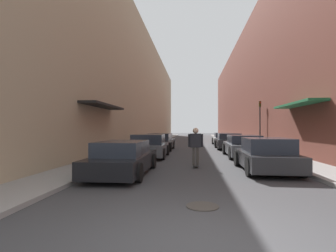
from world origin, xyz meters
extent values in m
plane|color=#38383A|center=(0.00, 23.35, 0.00)|extent=(128.44, 128.44, 0.00)
cube|color=gray|center=(-4.63, 29.19, 0.06)|extent=(1.80, 58.38, 0.12)
cube|color=gray|center=(4.63, 29.19, 0.06)|extent=(1.80, 58.38, 0.12)
cube|color=tan|center=(-7.53, 29.19, 6.54)|extent=(4.00, 58.38, 13.07)
cube|color=black|center=(-5.13, 10.22, 2.90)|extent=(1.00, 4.80, 0.12)
cube|color=brown|center=(7.53, 29.19, 6.55)|extent=(4.00, 58.38, 13.09)
cube|color=#1E6038|center=(5.13, 10.22, 2.90)|extent=(1.00, 4.80, 0.12)
cube|color=black|center=(-2.73, 5.61, 0.44)|extent=(1.75, 4.65, 0.55)
cube|color=#232833|center=(-2.73, 5.38, 0.97)|extent=(1.53, 2.42, 0.49)
cylinder|color=black|center=(-3.58, 7.05, 0.31)|extent=(0.18, 0.61, 0.61)
cylinder|color=black|center=(-1.88, 7.05, 0.31)|extent=(0.18, 0.61, 0.61)
cylinder|color=black|center=(-3.58, 4.17, 0.31)|extent=(0.18, 0.61, 0.61)
cylinder|color=black|center=(-1.88, 4.17, 0.31)|extent=(0.18, 0.61, 0.61)
cube|color=#515459|center=(-2.74, 11.16, 0.48)|extent=(2.00, 4.02, 0.61)
cube|color=#232833|center=(-2.74, 10.97, 1.05)|extent=(1.73, 2.11, 0.54)
cylinder|color=black|center=(-3.68, 12.40, 0.31)|extent=(0.18, 0.63, 0.63)
cylinder|color=black|center=(-1.81, 12.40, 0.31)|extent=(0.18, 0.63, 0.63)
cylinder|color=black|center=(-3.68, 9.93, 0.31)|extent=(0.18, 0.63, 0.63)
cylinder|color=black|center=(-1.81, 9.93, 0.31)|extent=(0.18, 0.63, 0.63)
cube|color=#232326|center=(-2.73, 16.36, 0.49)|extent=(1.90, 4.79, 0.61)
cube|color=#232833|center=(-2.73, 16.12, 1.04)|extent=(1.63, 2.51, 0.48)
cylinder|color=black|center=(-3.60, 17.83, 0.33)|extent=(0.18, 0.66, 0.66)
cylinder|color=black|center=(-1.86, 17.83, 0.33)|extent=(0.18, 0.66, 0.66)
cylinder|color=black|center=(-3.60, 14.89, 0.33)|extent=(0.18, 0.66, 0.66)
cylinder|color=black|center=(-1.86, 14.89, 0.33)|extent=(0.18, 0.66, 0.66)
cube|color=#232326|center=(2.60, 6.79, 0.47)|extent=(1.92, 4.16, 0.56)
cube|color=#232833|center=(2.60, 6.58, 1.02)|extent=(1.65, 2.18, 0.55)
cylinder|color=black|center=(1.71, 8.06, 0.35)|extent=(0.18, 0.70, 0.70)
cylinder|color=black|center=(3.48, 8.06, 0.35)|extent=(0.18, 0.70, 0.70)
cylinder|color=black|center=(1.71, 5.51, 0.35)|extent=(0.18, 0.70, 0.70)
cylinder|color=black|center=(3.48, 5.51, 0.35)|extent=(0.18, 0.70, 0.70)
cube|color=#515459|center=(2.67, 11.84, 0.50)|extent=(1.95, 4.77, 0.60)
cube|color=#232833|center=(2.67, 11.60, 1.04)|extent=(1.68, 2.50, 0.48)
cylinder|color=black|center=(1.76, 13.31, 0.36)|extent=(0.18, 0.72, 0.72)
cylinder|color=black|center=(3.58, 13.31, 0.36)|extent=(0.18, 0.72, 0.72)
cylinder|color=black|center=(1.76, 10.37, 0.36)|extent=(0.18, 0.72, 0.72)
cylinder|color=black|center=(3.58, 10.37, 0.36)|extent=(0.18, 0.72, 0.72)
cube|color=#232326|center=(2.62, 17.64, 0.49)|extent=(1.99, 4.00, 0.62)
cube|color=#232833|center=(2.62, 17.44, 1.04)|extent=(1.72, 2.10, 0.46)
cylinder|color=black|center=(1.69, 18.87, 0.33)|extent=(0.18, 0.66, 0.66)
cylinder|color=black|center=(3.54, 18.87, 0.33)|extent=(0.18, 0.66, 0.66)
cylinder|color=black|center=(1.69, 16.41, 0.33)|extent=(0.18, 0.66, 0.66)
cylinder|color=black|center=(3.54, 16.41, 0.33)|extent=(0.18, 0.66, 0.66)
cube|color=silver|center=(2.65, 22.66, 0.48)|extent=(1.77, 4.60, 0.58)
cube|color=#232833|center=(2.65, 22.43, 0.99)|extent=(1.54, 2.40, 0.45)
cylinder|color=black|center=(1.81, 24.08, 0.34)|extent=(0.18, 0.69, 0.69)
cylinder|color=black|center=(3.49, 24.08, 0.34)|extent=(0.18, 0.69, 0.69)
cylinder|color=black|center=(1.81, 21.24, 0.34)|extent=(0.18, 0.69, 0.69)
cylinder|color=black|center=(3.49, 21.24, 0.34)|extent=(0.18, 0.69, 0.69)
cube|color=black|center=(-0.11, 7.59, 0.07)|extent=(0.20, 0.78, 0.02)
cylinder|color=beige|center=(-0.19, 7.84, 0.03)|extent=(0.03, 0.06, 0.06)
cylinder|color=beige|center=(-0.03, 7.84, 0.03)|extent=(0.03, 0.06, 0.06)
cylinder|color=beige|center=(-0.19, 7.34, 0.03)|extent=(0.03, 0.06, 0.06)
cylinder|color=beige|center=(-0.03, 7.34, 0.03)|extent=(0.03, 0.06, 0.06)
cylinder|color=#47423D|center=(-0.19, 7.59, 0.46)|extent=(0.12, 0.12, 0.77)
cylinder|color=#47423D|center=(-0.03, 7.59, 0.46)|extent=(0.12, 0.12, 0.77)
cube|color=#232328|center=(-0.11, 7.59, 1.15)|extent=(0.46, 0.21, 0.59)
sphere|color=beige|center=(-0.11, 7.59, 1.57)|extent=(0.25, 0.25, 0.25)
cylinder|color=#232328|center=(-0.39, 7.59, 1.15)|extent=(0.09, 0.09, 0.56)
cylinder|color=#232328|center=(0.17, 7.59, 1.15)|extent=(0.09, 0.09, 0.56)
cylinder|color=#332D28|center=(-0.01, 1.90, 0.01)|extent=(0.70, 0.70, 0.02)
cylinder|color=#2D2D2D|center=(5.16, 18.03, 1.99)|extent=(0.10, 0.10, 3.74)
cube|color=#332D0F|center=(5.16, 18.03, 3.64)|extent=(0.16, 0.16, 0.45)
sphere|color=red|center=(5.16, 17.94, 3.75)|extent=(0.11, 0.11, 0.11)
camera|label=1|loc=(-0.20, -3.75, 1.68)|focal=28.00mm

